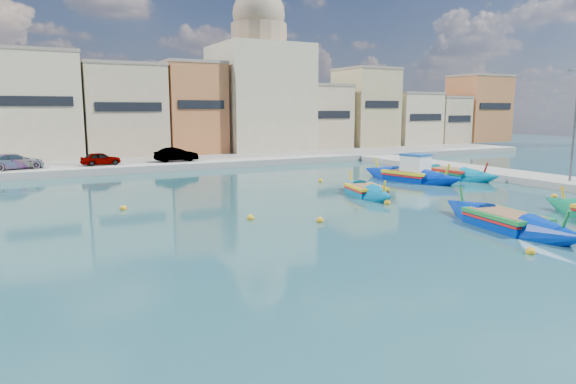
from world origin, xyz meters
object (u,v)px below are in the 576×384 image
object	(u,v)px
luzzu_blue_cabin	(410,176)
quay_street_lamp	(574,124)
luzzu_green	(366,192)
luzzu_cyan_mid	(449,174)
luzzu_blue_south	(506,222)
church_block	(259,82)

from	to	relation	value
luzzu_blue_cabin	quay_street_lamp	bearing A→B (deg)	-48.02
luzzu_blue_cabin	luzzu_green	size ratio (longest dim) A/B	1.28
luzzu_cyan_mid	luzzu_blue_south	size ratio (longest dim) A/B	1.00
luzzu_green	luzzu_blue_south	xyz separation A→B (m)	(0.26, -10.24, 0.03)
luzzu_blue_cabin	luzzu_green	xyz separation A→B (m)	(-6.86, -3.77, -0.15)
luzzu_blue_cabin	luzzu_cyan_mid	xyz separation A→B (m)	(3.94, -0.09, -0.11)
luzzu_blue_cabin	luzzu_cyan_mid	distance (m)	3.94
luzzu_cyan_mid	quay_street_lamp	bearing A→B (deg)	-67.90
church_block	luzzu_blue_cabin	xyz separation A→B (m)	(0.33, -26.09, -8.02)
church_block	luzzu_blue_south	world-z (taller)	church_block
church_block	luzzu_blue_south	xyz separation A→B (m)	(-6.27, -40.10, -8.14)
quay_street_lamp	luzzu_blue_cabin	size ratio (longest dim) A/B	0.87
church_block	luzzu_blue_south	bearing A→B (deg)	-98.88
luzzu_blue_cabin	luzzu_cyan_mid	world-z (taller)	luzzu_blue_cabin
luzzu_green	luzzu_cyan_mid	bearing A→B (deg)	18.83
church_block	luzzu_cyan_mid	distance (m)	27.75
quay_street_lamp	luzzu_blue_south	distance (m)	15.55
quay_street_lamp	luzzu_green	bearing A→B (deg)	163.52
church_block	luzzu_blue_south	size ratio (longest dim) A/B	2.11
quay_street_lamp	luzzu_blue_cabin	xyz separation A→B (m)	(-7.12, 7.91, -3.95)
quay_street_lamp	luzzu_cyan_mid	distance (m)	9.36
luzzu_cyan_mid	luzzu_blue_south	world-z (taller)	luzzu_cyan_mid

